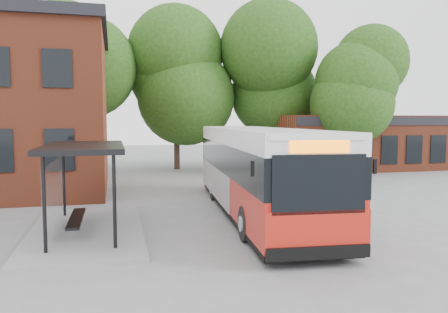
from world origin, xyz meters
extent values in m
plane|color=slate|center=(0.00, 0.00, 0.00)|extent=(100.00, 100.00, 0.00)
imported|color=#303137|center=(7.60, 9.43, 0.42)|extent=(1.69, 0.82, 0.85)
imported|color=black|center=(7.97, 10.00, 0.55)|extent=(1.87, 0.65, 1.11)
imported|color=#222227|center=(7.84, 10.36, 0.47)|extent=(1.88, 0.90, 0.95)
imported|color=black|center=(9.07, 9.28, 0.56)|extent=(1.93, 0.96, 1.12)
imported|color=#09104B|center=(9.98, 10.66, 0.47)|extent=(1.85, 0.78, 0.95)
imported|color=black|center=(11.09, 9.91, 0.42)|extent=(1.70, 0.90, 0.85)
imported|color=black|center=(11.44, 10.37, 0.55)|extent=(1.83, 0.52, 1.10)
camera|label=1|loc=(-3.59, -15.53, 3.62)|focal=35.00mm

